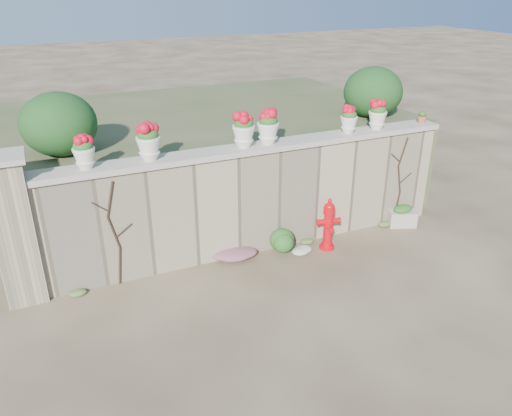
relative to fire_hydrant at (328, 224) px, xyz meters
name	(u,v)px	position (x,y,z in m)	size (l,w,h in m)	color
ground	(299,294)	(-1.26, -1.18, -0.53)	(80.00, 80.00, 0.00)	#483724
stone_wall	(256,201)	(-1.26, 0.62, 0.47)	(8.00, 0.40, 2.00)	tan
wall_cap	(256,148)	(-1.26, 0.62, 1.52)	(8.10, 0.52, 0.10)	#B7AC9A
gate_pillar	(15,230)	(-5.41, 0.62, 0.72)	(0.72, 0.72, 2.48)	tan
raised_fill	(202,152)	(-1.26, 3.82, 0.47)	(9.00, 6.00, 2.00)	#384C23
back_shrub_left	(59,124)	(-4.46, 1.82, 2.02)	(1.30, 1.30, 1.10)	#143814
back_shrub_right	(373,92)	(2.14, 1.82, 2.02)	(1.30, 1.30, 1.10)	#143814
vine_left	(115,233)	(-3.94, 0.40, 0.46)	(0.60, 0.04, 1.91)	black
vine_right	(400,180)	(1.96, 0.40, 0.46)	(0.60, 0.04, 1.91)	black
fire_hydrant	(328,224)	(0.00, 0.00, 0.00)	(0.46, 0.33, 1.06)	red
planter_box	(402,216)	(1.99, 0.21, -0.31)	(0.65, 0.52, 0.47)	#B7AC9A
green_shrub	(288,239)	(-0.80, 0.15, -0.24)	(0.62, 0.56, 0.59)	#1E5119
magenta_clump	(238,252)	(-1.75, 0.36, -0.41)	(0.94, 0.62, 0.25)	#B12376
white_flowers	(303,250)	(-0.56, -0.05, -0.43)	(0.56, 0.45, 0.20)	white
urn_pot_0	(84,152)	(-4.21, 0.62, 1.84)	(0.35, 0.35, 0.54)	silver
urn_pot_1	(148,142)	(-3.19, 0.62, 1.88)	(0.40, 0.40, 0.63)	silver
urn_pot_2	(244,130)	(-1.50, 0.62, 1.88)	(0.40, 0.40, 0.63)	silver
urn_pot_3	(268,127)	(-1.02, 0.62, 1.88)	(0.40, 0.40, 0.63)	silver
urn_pot_4	(349,120)	(0.72, 0.62, 1.83)	(0.33, 0.33, 0.52)	silver
urn_pot_5	(378,115)	(1.39, 0.62, 1.85)	(0.36, 0.36, 0.57)	silver
terracotta_pot	(422,118)	(2.54, 0.62, 1.68)	(0.20, 0.20, 0.23)	#AB5634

